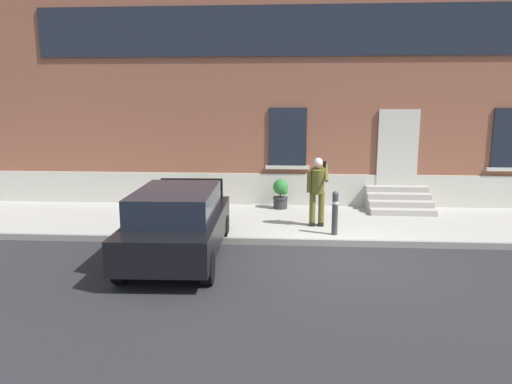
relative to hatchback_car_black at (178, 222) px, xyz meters
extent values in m
plane|color=#232326|center=(3.31, 0.21, -0.79)|extent=(80.00, 80.00, 0.00)
cube|color=#99968E|center=(3.31, 3.01, -0.71)|extent=(24.00, 3.60, 0.15)
cube|color=gray|center=(3.31, 1.15, -0.71)|extent=(24.00, 0.12, 0.15)
cube|color=brown|center=(3.31, 5.51, 2.96)|extent=(24.00, 1.40, 7.50)
cube|color=#BCB7A8|center=(3.31, 4.79, -0.24)|extent=(24.00, 0.08, 1.10)
cube|color=black|center=(5.42, 4.78, 1.05)|extent=(1.00, 0.08, 2.10)
cube|color=#BCB7A8|center=(5.42, 4.76, 1.10)|extent=(1.16, 0.06, 2.24)
cube|color=black|center=(2.22, 4.78, 1.41)|extent=(1.10, 0.06, 1.70)
cube|color=#BCB7A8|center=(2.22, 4.75, 0.51)|extent=(1.30, 0.12, 0.10)
cube|color=black|center=(8.62, 4.78, 1.41)|extent=(1.10, 0.06, 1.70)
cube|color=#BCB7A8|center=(8.62, 4.75, 0.51)|extent=(1.30, 0.12, 0.10)
cube|color=black|center=(3.31, 4.78, 4.41)|extent=(16.80, 0.06, 1.40)
cube|color=#9E998E|center=(5.42, 3.69, -0.56)|extent=(1.79, 0.32, 0.16)
cube|color=#9E998E|center=(5.42, 4.01, -0.48)|extent=(1.79, 0.32, 0.32)
cube|color=#9E998E|center=(5.42, 4.33, -0.40)|extent=(1.79, 0.32, 0.48)
cube|color=#9E998E|center=(5.42, 4.65, -0.32)|extent=(1.79, 0.32, 0.64)
cube|color=black|center=(0.00, 0.02, -0.17)|extent=(1.87, 4.05, 0.64)
cube|color=black|center=(0.00, -0.13, 0.43)|extent=(1.61, 2.45, 0.56)
cube|color=black|center=(-0.06, 2.03, -0.39)|extent=(1.66, 0.15, 0.20)
cube|color=yellow|center=(-0.06, 2.03, -0.21)|extent=(0.52, 0.04, 0.12)
cube|color=#B21414|center=(-0.82, 2.01, 0.05)|extent=(0.16, 0.04, 0.18)
cube|color=#B21414|center=(0.69, 2.05, 0.05)|extent=(0.16, 0.04, 0.18)
cube|color=black|center=(-0.05, 1.77, 0.33)|extent=(1.49, 0.11, 0.60)
cylinder|color=black|center=(-0.75, -1.40, -0.49)|extent=(0.22, 0.61, 0.60)
cylinder|color=black|center=(0.84, -1.35, -0.49)|extent=(0.22, 0.61, 0.60)
cylinder|color=black|center=(-0.84, 1.40, -0.49)|extent=(0.22, 0.61, 0.60)
cylinder|color=black|center=(0.75, 1.44, -0.49)|extent=(0.22, 0.61, 0.60)
cylinder|color=#333338|center=(3.35, 1.56, -0.16)|extent=(0.14, 0.14, 0.95)
sphere|color=#333338|center=(3.35, 1.56, 0.33)|extent=(0.15, 0.15, 0.15)
cylinder|color=silver|center=(3.35, 1.56, 0.13)|extent=(0.15, 0.15, 0.06)
cylinder|color=#333338|center=(-0.67, 1.56, -0.16)|extent=(0.14, 0.14, 0.95)
sphere|color=#333338|center=(-0.67, 1.56, 0.33)|extent=(0.15, 0.15, 0.15)
cylinder|color=silver|center=(-0.67, 1.56, 0.13)|extent=(0.15, 0.15, 0.06)
cylinder|color=#514C1E|center=(2.87, 2.35, -0.19)|extent=(0.15, 0.15, 0.82)
cube|color=black|center=(2.87, 2.41, -0.59)|extent=(0.12, 0.28, 0.10)
cylinder|color=#514C1E|center=(3.09, 2.35, -0.19)|extent=(0.15, 0.15, 0.82)
cube|color=black|center=(3.09, 2.41, -0.59)|extent=(0.12, 0.28, 0.10)
cylinder|color=#514C1E|center=(2.98, 2.29, 0.53)|extent=(0.34, 0.45, 0.67)
sphere|color=tan|center=(2.98, 2.20, 0.97)|extent=(0.22, 0.22, 0.22)
sphere|color=silver|center=(2.98, 2.20, 1.00)|extent=(0.21, 0.21, 0.21)
cylinder|color=#514C1E|center=(2.76, 2.24, 0.51)|extent=(0.09, 0.19, 0.57)
cylinder|color=#514C1E|center=(3.18, 2.24, 0.73)|extent=(0.09, 0.41, 0.42)
cube|color=black|center=(3.13, 2.18, 0.95)|extent=(0.07, 0.02, 0.15)
cylinder|color=#B25B38|center=(-0.26, 4.35, -0.47)|extent=(0.40, 0.40, 0.34)
cylinder|color=#B25B38|center=(-0.26, 4.35, -0.33)|extent=(0.44, 0.44, 0.05)
cylinder|color=#47331E|center=(-0.26, 4.35, -0.18)|extent=(0.04, 0.04, 0.24)
sphere|color=#387F33|center=(-0.26, 4.35, 0.00)|extent=(0.44, 0.44, 0.44)
sphere|color=#387F33|center=(-0.16, 4.30, -0.10)|extent=(0.24, 0.24, 0.24)
cylinder|color=#2D2D30|center=(2.03, 4.30, -0.47)|extent=(0.40, 0.40, 0.34)
cylinder|color=#2D2D30|center=(2.03, 4.30, -0.33)|extent=(0.44, 0.44, 0.05)
cylinder|color=#47331E|center=(2.03, 4.30, -0.18)|extent=(0.04, 0.04, 0.24)
sphere|color=#286B2D|center=(2.03, 4.30, 0.00)|extent=(0.44, 0.44, 0.44)
sphere|color=#286B2D|center=(2.13, 4.25, -0.10)|extent=(0.24, 0.24, 0.24)
camera|label=1|loc=(2.26, -9.54, 2.47)|focal=33.98mm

